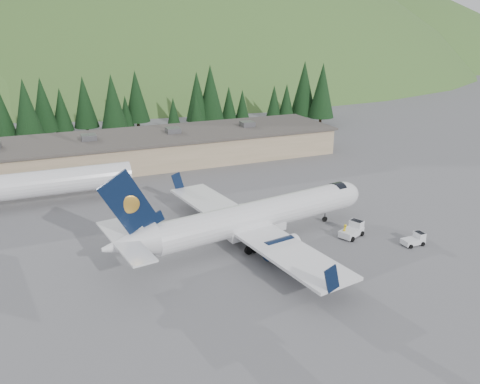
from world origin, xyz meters
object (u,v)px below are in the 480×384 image
airliner (253,218)px  baggage_tug_a (353,230)px  baggage_tug_b (415,239)px  ramp_worker (344,231)px  terminal_building (147,149)px  second_airliner (28,184)px

airliner → baggage_tug_a: bearing=-24.5°
baggage_tug_b → ramp_worker: ramp_worker is taller
airliner → terminal_building: bearing=86.9°
terminal_building → ramp_worker: 44.06m
baggage_tug_b → terminal_building: 50.69m
terminal_building → ramp_worker: bearing=-70.9°
airliner → ramp_worker: (10.35, -3.45, -2.07)m
airliner → baggage_tug_a: size_ratio=9.24×
ramp_worker → baggage_tug_a: bearing=161.2°
baggage_tug_a → ramp_worker: size_ratio=2.00×
second_airliner → ramp_worker: 42.88m
baggage_tug_b → ramp_worker: 7.96m
baggage_tug_a → baggage_tug_b: 7.04m
terminal_building → baggage_tug_a: bearing=-69.2°
baggage_tug_a → terminal_building: (-15.74, 41.38, 1.84)m
ramp_worker → second_airliner: bearing=-65.4°
baggage_tug_a → baggage_tug_b: baggage_tug_a is taller
second_airliner → terminal_building: (19.91, 16.00, -0.70)m
second_airliner → baggage_tug_b: size_ratio=10.42×
airliner → baggage_tug_a: (11.71, -3.22, -2.20)m
airliner → baggage_tug_b: 18.84m
terminal_building → second_airliner: bearing=-141.2°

